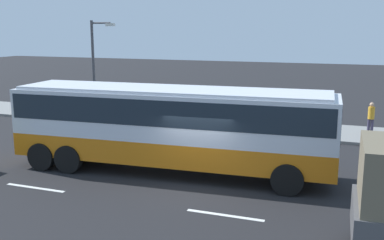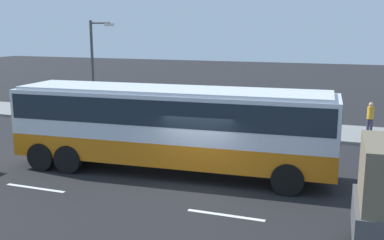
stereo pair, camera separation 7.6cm
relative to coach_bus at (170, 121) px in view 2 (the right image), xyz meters
name	(u,v)px [view 2 (the right image)]	position (x,y,z in m)	size (l,w,h in m)	color
ground_plane	(199,186)	(1.54, -1.09, -2.05)	(120.00, 120.00, 0.00)	black
sidewalk_curb	(256,127)	(1.54, 8.80, -1.98)	(80.00, 4.00, 0.15)	gray
lane_centreline	(58,191)	(-2.83, -3.29, -2.05)	(27.75, 0.16, 0.01)	white
coach_bus	(170,121)	(0.00, 0.00, 0.00)	(12.45, 3.38, 3.29)	orange
pedestrian_near_curb	(207,107)	(-1.31, 8.54, -0.98)	(0.32, 0.32, 1.61)	#38334C
pedestrian_at_crossing	(370,116)	(7.39, 8.70, -0.93)	(0.32, 0.32, 1.68)	#38334C
street_lamp	(95,63)	(-7.66, 7.15, 1.47)	(1.54, 0.24, 5.79)	#47474C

